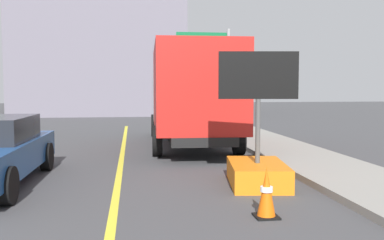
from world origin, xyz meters
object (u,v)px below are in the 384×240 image
arrow_board_trailer (257,161)px  box_truck (191,93)px  traffic_cone_mid_lane (266,193)px  highway_guide_sign (213,60)px

arrow_board_trailer → box_truck: (-0.53, 6.04, 1.31)m
box_truck → traffic_cone_mid_lane: box_truck is taller
traffic_cone_mid_lane → highway_guide_sign: bearing=82.1°
box_truck → arrow_board_trailer: bearing=-85.0°
arrow_board_trailer → box_truck: 6.20m
highway_guide_sign → box_truck: bearing=-106.6°
arrow_board_trailer → traffic_cone_mid_lane: (-0.50, -2.16, -0.10)m
box_truck → highway_guide_sign: highway_guide_sign is taller
box_truck → traffic_cone_mid_lane: (0.02, -8.19, -1.41)m
arrow_board_trailer → box_truck: box_truck is taller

